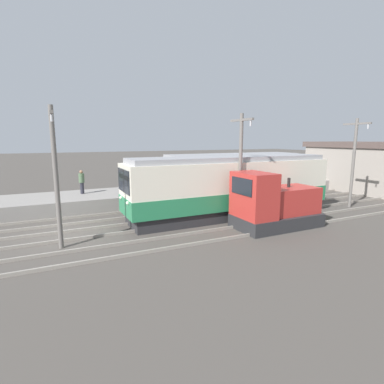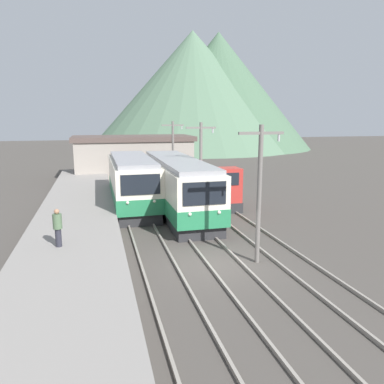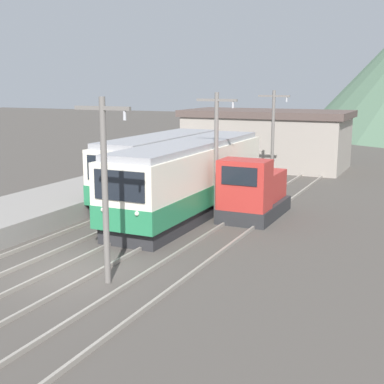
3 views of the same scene
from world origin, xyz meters
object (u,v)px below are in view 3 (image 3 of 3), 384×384
at_px(commuter_train_left, 160,171).
at_px(catenary_mast_near, 105,183).
at_px(catenary_mast_far, 273,134).
at_px(shunting_locomotive, 253,193).
at_px(catenary_mast_mid, 216,151).
at_px(commuter_train_center, 191,181).

relative_size(commuter_train_left, catenary_mast_near, 1.71).
bearing_deg(commuter_train_left, catenary_mast_far, 57.60).
height_order(catenary_mast_near, catenary_mast_far, same).
distance_m(shunting_locomotive, catenary_mast_near, 10.65).
xyz_separation_m(commuter_train_left, catenary_mast_mid, (4.31, -2.42, 1.62)).
height_order(commuter_train_center, shunting_locomotive, commuter_train_center).
bearing_deg(commuter_train_center, commuter_train_left, 143.94).
distance_m(commuter_train_center, catenary_mast_near, 9.85).
bearing_deg(shunting_locomotive, catenary_mast_far, 100.44).
bearing_deg(commuter_train_left, commuter_train_center, -36.06).
height_order(commuter_train_center, catenary_mast_far, catenary_mast_far).
xyz_separation_m(commuter_train_center, catenary_mast_near, (1.51, -9.60, 1.62)).
relative_size(shunting_locomotive, catenary_mast_mid, 0.77).
bearing_deg(commuter_train_left, catenary_mast_near, -69.68).
bearing_deg(catenary_mast_mid, catenary_mast_far, 90.00).
relative_size(catenary_mast_near, catenary_mast_far, 1.00).
xyz_separation_m(catenary_mast_near, catenary_mast_far, (0.00, 18.43, 0.00)).
bearing_deg(catenary_mast_near, shunting_locomotive, 81.79).
xyz_separation_m(commuter_train_center, catenary_mast_mid, (1.51, -0.38, 1.62)).
distance_m(commuter_train_left, catenary_mast_mid, 5.20).
height_order(shunting_locomotive, catenary_mast_far, catenary_mast_far).
distance_m(commuter_train_left, shunting_locomotive, 5.96).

